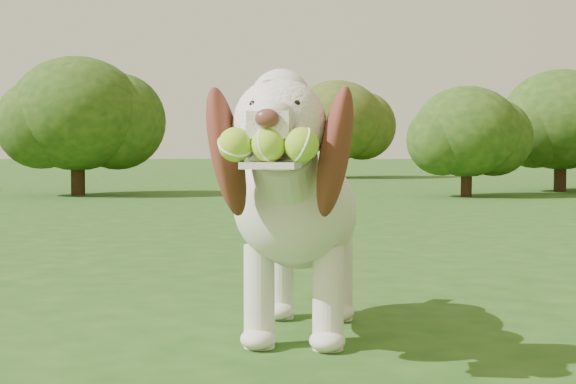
{
  "coord_description": "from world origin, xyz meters",
  "views": [
    {
      "loc": [
        0.31,
        -3.07,
        0.64
      ],
      "look_at": [
        0.28,
        -0.46,
        0.5
      ],
      "focal_mm": 55.0,
      "sensor_mm": 36.0,
      "label": 1
    }
  ],
  "objects": [
    {
      "name": "ground",
      "position": [
        0.0,
        0.0,
        0.0
      ],
      "size": [
        80.0,
        80.0,
        0.0
      ],
      "primitive_type": "plane",
      "color": "#1E4513",
      "rests_on": "ground"
    },
    {
      "name": "dog",
      "position": [
        0.31,
        -0.2,
        0.45
      ],
      "size": [
        0.53,
        1.31,
        0.85
      ],
      "rotation": [
        0.0,
        0.0,
        -0.12
      ],
      "color": "silver",
      "rests_on": "ground"
    },
    {
      "name": "shrub_c",
      "position": [
        2.42,
        7.99,
        0.81
      ],
      "size": [
        1.34,
        1.34,
        1.39
      ],
      "color": "#382314",
      "rests_on": "ground"
    },
    {
      "name": "shrub_d",
      "position": [
        3.97,
        9.26,
        1.0
      ],
      "size": [
        1.64,
        1.64,
        1.7
      ],
      "color": "#382314",
      "rests_on": "ground"
    },
    {
      "name": "shrub_i",
      "position": [
        1.07,
        14.46,
        1.14
      ],
      "size": [
        1.87,
        1.87,
        1.94
      ],
      "color": "#382314",
      "rests_on": "ground"
    },
    {
      "name": "shrub_b",
      "position": [
        -2.52,
        8.21,
        1.05
      ],
      "size": [
        1.72,
        1.72,
        1.78
      ],
      "color": "#382314",
      "rests_on": "ground"
    }
  ]
}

